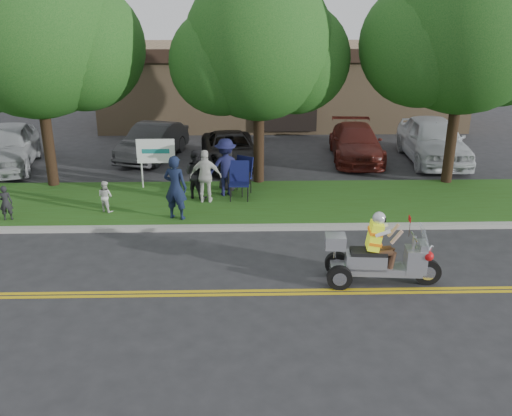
{
  "coord_description": "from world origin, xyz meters",
  "views": [
    {
      "loc": [
        -0.04,
        -10.76,
        5.72
      ],
      "look_at": [
        0.28,
        2.0,
        1.02
      ],
      "focal_mm": 38.0,
      "sensor_mm": 36.0,
      "label": 1
    }
  ],
  "objects_px": {
    "spectator_adult_right": "(206,176)",
    "parked_car_right": "(356,143)",
    "lawn_chair_b": "(239,178)",
    "trike_scooter": "(377,259)",
    "lawn_chair_a": "(242,173)",
    "spectator_adult_left": "(175,187)",
    "parked_car_far_right": "(433,140)",
    "parked_car_mid": "(230,149)",
    "parked_car_left": "(153,142)",
    "spectator_adult_mid": "(196,174)",
    "parked_car_far_left": "(6,146)"
  },
  "relations": [
    {
      "from": "parked_car_left",
      "to": "parked_car_right",
      "type": "relative_size",
      "value": 0.91
    },
    {
      "from": "spectator_adult_left",
      "to": "parked_car_right",
      "type": "bearing_deg",
      "value": -116.19
    },
    {
      "from": "parked_car_far_left",
      "to": "parked_car_mid",
      "type": "xyz_separation_m",
      "value": [
        8.47,
        0.24,
        -0.23
      ]
    },
    {
      "from": "spectator_adult_mid",
      "to": "parked_car_left",
      "type": "bearing_deg",
      "value": -38.32
    },
    {
      "from": "lawn_chair_b",
      "to": "spectator_adult_mid",
      "type": "height_order",
      "value": "spectator_adult_mid"
    },
    {
      "from": "parked_car_far_left",
      "to": "parked_car_mid",
      "type": "bearing_deg",
      "value": -10.05
    },
    {
      "from": "spectator_adult_left",
      "to": "parked_car_far_right",
      "type": "xyz_separation_m",
      "value": [
        9.41,
        6.33,
        -0.14
      ]
    },
    {
      "from": "parked_car_left",
      "to": "parked_car_mid",
      "type": "xyz_separation_m",
      "value": [
        3.14,
        -1.0,
        -0.09
      ]
    },
    {
      "from": "lawn_chair_a",
      "to": "lawn_chair_b",
      "type": "distance_m",
      "value": 0.54
    },
    {
      "from": "parked_car_mid",
      "to": "parked_car_right",
      "type": "distance_m",
      "value": 5.08
    },
    {
      "from": "trike_scooter",
      "to": "parked_car_far_right",
      "type": "relative_size",
      "value": 0.5
    },
    {
      "from": "parked_car_right",
      "to": "spectator_adult_right",
      "type": "bearing_deg",
      "value": -132.41
    },
    {
      "from": "spectator_adult_right",
      "to": "parked_car_far_left",
      "type": "height_order",
      "value": "spectator_adult_right"
    },
    {
      "from": "lawn_chair_a",
      "to": "lawn_chair_b",
      "type": "bearing_deg",
      "value": -64.16
    },
    {
      "from": "lawn_chair_a",
      "to": "spectator_adult_right",
      "type": "distance_m",
      "value": 1.42
    },
    {
      "from": "spectator_adult_right",
      "to": "lawn_chair_a",
      "type": "bearing_deg",
      "value": -139.28
    },
    {
      "from": "lawn_chair_a",
      "to": "parked_car_far_left",
      "type": "xyz_separation_m",
      "value": [
        -8.92,
        3.49,
        0.07
      ]
    },
    {
      "from": "parked_car_mid",
      "to": "parked_car_right",
      "type": "bearing_deg",
      "value": 0.89
    },
    {
      "from": "lawn_chair_a",
      "to": "spectator_adult_left",
      "type": "xyz_separation_m",
      "value": [
        -1.86,
        -2.27,
        0.25
      ]
    },
    {
      "from": "parked_car_left",
      "to": "parked_car_right",
      "type": "xyz_separation_m",
      "value": [
        8.17,
        -0.31,
        -0.02
      ]
    },
    {
      "from": "spectator_adult_mid",
      "to": "parked_car_right",
      "type": "height_order",
      "value": "spectator_adult_mid"
    },
    {
      "from": "parked_car_left",
      "to": "parked_car_right",
      "type": "bearing_deg",
      "value": 13.38
    },
    {
      "from": "spectator_adult_right",
      "to": "lawn_chair_b",
      "type": "bearing_deg",
      "value": -159.21
    },
    {
      "from": "spectator_adult_mid",
      "to": "parked_car_far_left",
      "type": "xyz_separation_m",
      "value": [
        -7.48,
        3.95,
        -0.03
      ]
    },
    {
      "from": "trike_scooter",
      "to": "parked_car_left",
      "type": "distance_m",
      "value": 12.65
    },
    {
      "from": "spectator_adult_mid",
      "to": "parked_car_right",
      "type": "relative_size",
      "value": 0.33
    },
    {
      "from": "spectator_adult_right",
      "to": "parked_car_right",
      "type": "height_order",
      "value": "spectator_adult_right"
    },
    {
      "from": "lawn_chair_b",
      "to": "parked_car_far_right",
      "type": "distance_m",
      "value": 8.91
    },
    {
      "from": "spectator_adult_right",
      "to": "parked_car_right",
      "type": "xyz_separation_m",
      "value": [
        5.68,
        5.31,
        -0.25
      ]
    },
    {
      "from": "spectator_adult_right",
      "to": "parked_car_left",
      "type": "relative_size",
      "value": 0.39
    },
    {
      "from": "parked_car_left",
      "to": "parked_car_mid",
      "type": "bearing_deg",
      "value": -2.19
    },
    {
      "from": "parked_car_left",
      "to": "spectator_adult_mid",
      "type": "bearing_deg",
      "value": -52.02
    },
    {
      "from": "spectator_adult_left",
      "to": "parked_car_far_right",
      "type": "bearing_deg",
      "value": -128.43
    },
    {
      "from": "lawn_chair_a",
      "to": "parked_car_far_right",
      "type": "bearing_deg",
      "value": 62.93
    },
    {
      "from": "trike_scooter",
      "to": "parked_car_mid",
      "type": "relative_size",
      "value": 0.58
    },
    {
      "from": "parked_car_right",
      "to": "parked_car_mid",
      "type": "bearing_deg",
      "value": -167.59
    },
    {
      "from": "spectator_adult_mid",
      "to": "parked_car_left",
      "type": "relative_size",
      "value": 0.36
    },
    {
      "from": "spectator_adult_right",
      "to": "parked_car_right",
      "type": "relative_size",
      "value": 0.35
    },
    {
      "from": "parked_car_right",
      "to": "lawn_chair_a",
      "type": "bearing_deg",
      "value": -131.4
    },
    {
      "from": "lawn_chair_a",
      "to": "trike_scooter",
      "type": "bearing_deg",
      "value": -29.35
    },
    {
      "from": "trike_scooter",
      "to": "spectator_adult_left",
      "type": "xyz_separation_m",
      "value": [
        -4.82,
        3.81,
        0.44
      ]
    },
    {
      "from": "spectator_adult_right",
      "to": "parked_car_left",
      "type": "distance_m",
      "value": 6.15
    },
    {
      "from": "lawn_chair_b",
      "to": "parked_car_far_left",
      "type": "distance_m",
      "value": 9.71
    },
    {
      "from": "lawn_chair_a",
      "to": "parked_car_mid",
      "type": "xyz_separation_m",
      "value": [
        -0.45,
        3.74,
        -0.16
      ]
    },
    {
      "from": "lawn_chair_b",
      "to": "spectator_adult_right",
      "type": "height_order",
      "value": "spectator_adult_right"
    },
    {
      "from": "trike_scooter",
      "to": "lawn_chair_a",
      "type": "distance_m",
      "value": 6.76
    },
    {
      "from": "parked_car_far_right",
      "to": "spectator_adult_right",
      "type": "bearing_deg",
      "value": -146.81
    },
    {
      "from": "spectator_adult_mid",
      "to": "parked_car_mid",
      "type": "relative_size",
      "value": 0.35
    },
    {
      "from": "lawn_chair_b",
      "to": "parked_car_left",
      "type": "xyz_separation_m",
      "value": [
        -3.51,
        5.27,
        -0.06
      ]
    },
    {
      "from": "lawn_chair_b",
      "to": "spectator_adult_right",
      "type": "xyz_separation_m",
      "value": [
        -1.02,
        -0.34,
        0.16
      ]
    }
  ]
}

